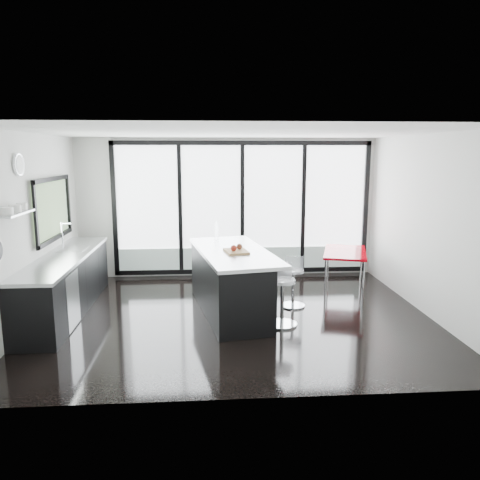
{
  "coord_description": "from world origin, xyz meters",
  "views": [
    {
      "loc": [
        -0.42,
        -6.94,
        2.52
      ],
      "look_at": [
        0.1,
        0.3,
        1.15
      ],
      "focal_mm": 35.0,
      "sensor_mm": 36.0,
      "label": 1
    }
  ],
  "objects": [
    {
      "name": "island",
      "position": [
        -0.08,
        0.23,
        0.51
      ],
      "size": [
        1.45,
        2.6,
        1.3
      ],
      "color": "black",
      "rests_on": "floor"
    },
    {
      "name": "counter_cabinets",
      "position": [
        -2.67,
        0.4,
        0.46
      ],
      "size": [
        0.69,
        3.24,
        1.36
      ],
      "color": "black",
      "rests_on": "floor"
    },
    {
      "name": "red_table",
      "position": [
        2.14,
        1.41,
        0.35
      ],
      "size": [
        1.1,
        1.47,
        0.7
      ],
      "primitive_type": "cube",
      "rotation": [
        0.0,
        0.0,
        -0.29
      ],
      "color": "#9D000A",
      "rests_on": "floor"
    },
    {
      "name": "wall_back",
      "position": [
        0.27,
        2.47,
        1.27
      ],
      "size": [
        6.0,
        0.09,
        2.8
      ],
      "color": "silver",
      "rests_on": "ground"
    },
    {
      "name": "ceiling",
      "position": [
        0.0,
        0.0,
        2.8
      ],
      "size": [
        6.0,
        5.0,
        0.0
      ],
      "primitive_type": "cube",
      "color": "white",
      "rests_on": "wall_back"
    },
    {
      "name": "floor",
      "position": [
        0.0,
        0.0,
        0.0
      ],
      "size": [
        6.0,
        5.0,
        0.0
      ],
      "primitive_type": "cube",
      "color": "black",
      "rests_on": "ground"
    },
    {
      "name": "wall_left",
      "position": [
        -2.97,
        0.27,
        1.56
      ],
      "size": [
        0.26,
        5.0,
        2.8
      ],
      "color": "silver",
      "rests_on": "ground"
    },
    {
      "name": "bar_stool_far",
      "position": [
        0.98,
        0.39,
        0.32
      ],
      "size": [
        0.49,
        0.49,
        0.63
      ],
      "primitive_type": "cylinder",
      "rotation": [
        0.0,
        0.0,
        -0.26
      ],
      "color": "silver",
      "rests_on": "floor"
    },
    {
      "name": "wall_right",
      "position": [
        3.0,
        0.0,
        1.4
      ],
      "size": [
        0.0,
        5.0,
        2.8
      ],
      "primitive_type": "cube",
      "color": "silver",
      "rests_on": "ground"
    },
    {
      "name": "wall_front",
      "position": [
        0.0,
        -2.5,
        1.4
      ],
      "size": [
        6.0,
        0.0,
        2.8
      ],
      "primitive_type": "cube",
      "color": "silver",
      "rests_on": "ground"
    },
    {
      "name": "bar_stool_near",
      "position": [
        0.67,
        -0.44,
        0.35
      ],
      "size": [
        0.46,
        0.46,
        0.71
      ],
      "primitive_type": "cylinder",
      "rotation": [
        0.0,
        0.0,
        0.03
      ],
      "color": "silver",
      "rests_on": "floor"
    }
  ]
}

